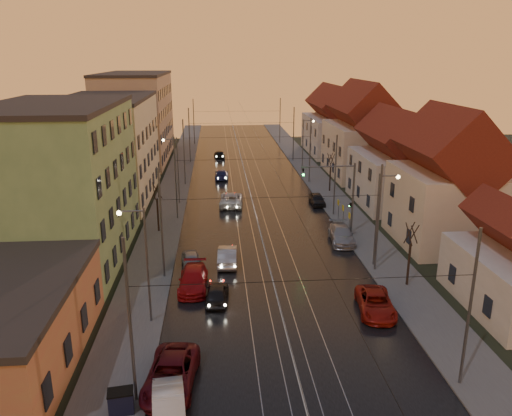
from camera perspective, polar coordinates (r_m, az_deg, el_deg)
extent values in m
plane|color=black|center=(33.05, 3.48, -14.04)|extent=(160.00, 160.00, 0.00)
cube|color=black|center=(70.24, -1.00, 2.99)|extent=(16.00, 120.00, 0.04)
cube|color=#4C4C4C|center=(70.34, -9.16, 2.84)|extent=(4.00, 120.00, 0.15)
cube|color=#4C4C4C|center=(71.52, 7.04, 3.16)|extent=(4.00, 120.00, 0.15)
cube|color=gray|center=(70.13, -2.79, 2.98)|extent=(0.06, 120.00, 0.03)
cube|color=gray|center=(70.19, -1.63, 3.00)|extent=(0.06, 120.00, 0.03)
cube|color=gray|center=(70.28, -0.37, 3.03)|extent=(0.06, 120.00, 0.03)
cube|color=gray|center=(70.40, 0.79, 3.05)|extent=(0.06, 120.00, 0.03)
cube|color=#67905B|center=(45.32, -21.51, 2.37)|extent=(10.00, 18.00, 13.00)
cube|color=beige|center=(64.39, -16.52, 6.44)|extent=(10.00, 20.00, 12.00)
cube|color=tan|center=(87.62, -13.46, 9.97)|extent=(10.00, 24.00, 14.00)
cube|color=beige|center=(49.82, 20.82, 0.11)|extent=(8.50, 10.00, 7.00)
pyramid|color=#5A1D14|center=(48.64, 21.48, 6.21)|extent=(8.67, 10.20, 3.80)
cube|color=#BAB6AC|center=(61.51, 15.75, 3.17)|extent=(9.00, 12.00, 6.00)
pyramid|color=#5A1D14|center=(60.63, 16.10, 7.40)|extent=(9.18, 12.24, 3.20)
cube|color=beige|center=(75.29, 11.95, 6.48)|extent=(9.00, 14.00, 7.50)
pyramid|color=#5A1D14|center=(74.49, 12.22, 10.83)|extent=(9.18, 14.28, 4.00)
cube|color=#BAB6AC|center=(92.54, 8.83, 8.24)|extent=(9.00, 16.00, 6.50)
pyramid|color=#5A1D14|center=(91.93, 8.98, 11.32)|extent=(9.18, 16.32, 3.50)
cylinder|color=#595B60|center=(25.72, -14.19, -12.73)|extent=(0.16, 0.16, 9.00)
cylinder|color=#595B60|center=(28.38, 23.22, -10.70)|extent=(0.16, 0.16, 9.00)
cylinder|color=#595B60|center=(39.33, -10.76, -1.88)|extent=(0.16, 0.16, 9.00)
cylinder|color=#595B60|center=(41.12, 13.80, -1.25)|extent=(0.16, 0.16, 9.00)
cylinder|color=#595B60|center=(53.69, -9.15, 3.29)|extent=(0.16, 0.16, 9.00)
cylinder|color=#595B60|center=(55.01, 9.03, 3.63)|extent=(0.16, 0.16, 9.00)
cylinder|color=#595B60|center=(68.32, -8.22, 6.26)|extent=(0.16, 0.16, 9.00)
cylinder|color=#595B60|center=(69.37, 6.19, 6.50)|extent=(0.16, 0.16, 9.00)
cylinder|color=#595B60|center=(83.09, -7.62, 8.18)|extent=(0.16, 0.16, 9.00)
cylinder|color=#595B60|center=(83.95, 4.31, 8.37)|extent=(0.16, 0.16, 9.00)
cylinder|color=#595B60|center=(100.90, -7.12, 9.74)|extent=(0.16, 0.16, 9.00)
cylinder|color=#595B60|center=(101.61, 2.76, 9.90)|extent=(0.16, 0.16, 9.00)
cylinder|color=#595B60|center=(33.05, -12.28, -6.63)|extent=(0.14, 0.14, 8.00)
cylinder|color=#595B60|center=(31.87, -14.13, -0.36)|extent=(1.60, 0.10, 0.10)
sphere|color=#FFD88C|center=(32.03, -15.39, -0.56)|extent=(0.32, 0.32, 0.32)
cylinder|color=#595B60|center=(42.23, 13.60, -1.46)|extent=(0.14, 0.14, 8.00)
cylinder|color=#595B60|center=(41.48, 15.01, 3.56)|extent=(1.60, 0.10, 0.10)
sphere|color=#FFD88C|center=(41.75, 15.94, 3.43)|extent=(0.32, 0.32, 0.32)
cylinder|color=#595B60|center=(59.64, -8.90, 4.18)|extent=(0.14, 0.14, 8.00)
cylinder|color=#595B60|center=(59.00, -9.85, 7.76)|extent=(1.60, 0.10, 0.10)
sphere|color=#FFD88C|center=(59.09, -10.54, 7.63)|extent=(0.32, 0.32, 0.32)
cylinder|color=#595B60|center=(76.27, 5.36, 7.09)|extent=(0.14, 0.14, 8.00)
cylinder|color=#595B60|center=(75.86, 6.05, 9.92)|extent=(1.60, 0.10, 0.10)
sphere|color=#FFD88C|center=(76.00, 6.59, 9.84)|extent=(0.32, 0.32, 0.32)
cylinder|color=#595B60|center=(49.72, 11.01, 1.01)|extent=(0.20, 0.20, 7.20)
cylinder|color=#595B60|center=(48.29, 8.24, 4.72)|extent=(5.20, 0.14, 0.14)
imported|color=black|center=(47.96, 5.41, 4.00)|extent=(0.15, 0.18, 0.90)
sphere|color=#19FF3F|center=(47.88, 5.43, 3.79)|extent=(0.20, 0.20, 0.20)
cylinder|color=black|center=(50.75, -11.14, -0.85)|extent=(0.18, 0.18, 3.50)
cylinder|color=black|center=(50.10, -11.03, 1.96)|extent=(0.37, 0.92, 1.61)
cylinder|color=black|center=(50.28, -11.37, 2.00)|extent=(0.91, 0.40, 1.61)
cylinder|color=black|center=(49.99, -11.58, 1.90)|extent=(0.37, 0.92, 1.61)
cylinder|color=black|center=(49.82, -11.19, 1.87)|extent=(0.84, 0.54, 1.62)
cylinder|color=black|center=(39.97, 17.04, -6.26)|extent=(0.18, 0.18, 3.50)
cylinder|color=black|center=(39.23, 17.63, -2.76)|extent=(0.37, 0.92, 1.61)
cylinder|color=black|center=(39.24, 17.12, -2.71)|extent=(0.91, 0.40, 1.61)
cylinder|color=black|center=(38.91, 17.08, -2.88)|extent=(0.37, 0.92, 1.61)
cylinder|color=black|center=(38.92, 17.64, -2.92)|extent=(0.84, 0.54, 1.62)
cylinder|color=black|center=(65.52, 8.46, 3.33)|extent=(0.18, 0.18, 3.50)
cylinder|color=black|center=(65.10, 8.74, 5.53)|extent=(0.37, 0.92, 1.61)
cylinder|color=black|center=(65.18, 8.44, 5.56)|extent=(0.91, 0.40, 1.61)
cylinder|color=black|center=(64.84, 8.37, 5.50)|extent=(0.37, 0.92, 1.61)
cylinder|color=black|center=(64.79, 8.71, 5.48)|extent=(0.84, 0.54, 1.62)
imported|color=black|center=(36.55, -4.49, -9.66)|extent=(1.89, 4.01, 1.32)
imported|color=#9C9CA1|center=(42.69, -3.29, -5.45)|extent=(1.79, 4.60, 1.49)
imported|color=#BDBDBD|center=(58.99, -2.85, 0.99)|extent=(2.99, 5.79, 1.56)
imported|color=#191F4D|center=(72.18, -3.95, 3.86)|extent=(2.02, 4.67, 1.34)
imported|color=black|center=(87.18, -4.20, 6.14)|extent=(2.05, 4.09, 1.34)
imported|color=silver|center=(26.23, -9.93, -21.73)|extent=(2.05, 4.57, 1.46)
imported|color=#500D16|center=(28.40, -9.68, -18.22)|extent=(3.09, 5.72, 1.52)
imported|color=#A81014|center=(38.57, -7.19, -8.11)|extent=(2.25, 5.21, 1.49)
imported|color=#929297|center=(42.06, -7.40, -6.07)|extent=(2.03, 3.99, 1.30)
imported|color=maroon|center=(35.96, 13.50, -10.53)|extent=(2.91, 5.24, 1.39)
imported|color=#9F9FA4|center=(48.16, 9.74, -3.00)|extent=(2.56, 5.38, 1.51)
imported|color=black|center=(59.83, 6.99, 1.00)|extent=(1.59, 3.92, 1.34)
cube|color=black|center=(27.18, -15.17, -20.61)|extent=(1.31, 0.97, 1.10)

